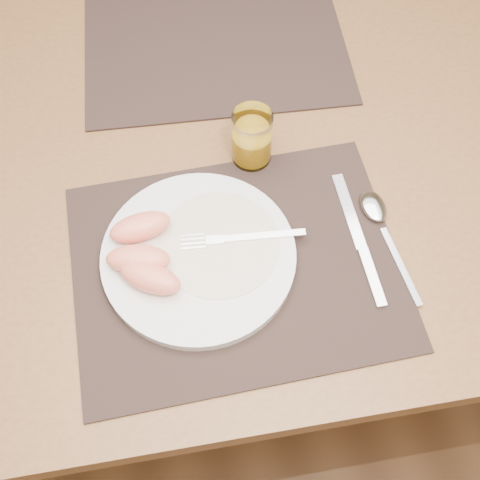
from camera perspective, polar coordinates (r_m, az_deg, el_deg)
name	(u,v)px	position (r m, az deg, el deg)	size (l,w,h in m)	color
ground	(233,319)	(1.61, -0.71, -7.48)	(5.00, 5.00, 0.00)	brown
table	(228,172)	(1.03, -1.12, 6.45)	(1.40, 0.90, 0.75)	brown
placemat_near	(236,266)	(0.84, -0.35, -2.44)	(0.45, 0.35, 0.00)	#2E211D
placemat_far	(215,41)	(1.11, -2.42, 18.30)	(0.45, 0.35, 0.00)	#2E211D
plate	(199,256)	(0.83, -3.94, -1.52)	(0.27, 0.27, 0.02)	white
plate_dressing	(219,244)	(0.83, -2.03, -0.33)	(0.17, 0.17, 0.00)	white
fork	(232,238)	(0.83, -0.77, 0.15)	(0.18, 0.03, 0.00)	silver
knife	(362,249)	(0.86, 11.50, -0.80)	(0.02, 0.22, 0.01)	silver
spoon	(377,215)	(0.89, 12.88, 2.37)	(0.05, 0.19, 0.01)	silver
juice_glass	(252,140)	(0.90, 1.13, 9.49)	(0.06, 0.06, 0.09)	white
grapefruit_wedges	(143,254)	(0.82, -9.20, -1.33)	(0.11, 0.15, 0.03)	#FF8968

